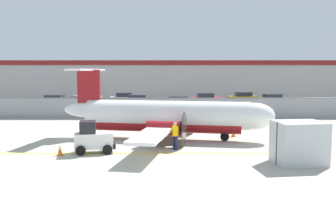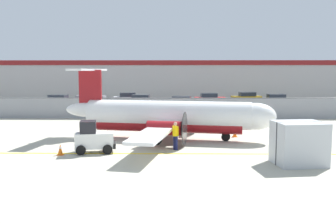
{
  "view_description": "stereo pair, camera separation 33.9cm",
  "coord_description": "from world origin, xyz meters",
  "px_view_note": "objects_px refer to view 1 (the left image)",
  "views": [
    {
      "loc": [
        0.83,
        -19.26,
        4.8
      ],
      "look_at": [
        0.74,
        7.71,
        1.8
      ],
      "focal_mm": 40.0,
      "sensor_mm": 36.0,
      "label": 1
    },
    {
      "loc": [
        1.17,
        -19.26,
        4.8
      ],
      "look_at": [
        0.74,
        7.71,
        1.8
      ],
      "focal_mm": 40.0,
      "sensor_mm": 36.0,
      "label": 2
    }
  ],
  "objects_px": {
    "ground_crew_worker": "(176,134)",
    "parked_car_7": "(274,100)",
    "parked_car_2": "(126,98)",
    "traffic_cone_near_right": "(92,128)",
    "parked_car_1": "(89,97)",
    "parked_car_6": "(244,98)",
    "parked_car_5": "(207,99)",
    "commuter_airplane": "(172,116)",
    "traffic_cone_far_left": "(235,132)",
    "parked_car_3": "(140,101)",
    "parked_car_0": "(55,101)",
    "parked_car_4": "(179,103)",
    "baggage_tug": "(95,138)",
    "traffic_cone_near_left": "(61,150)",
    "cargo_container": "(300,143)"
  },
  "relations": [
    {
      "from": "ground_crew_worker",
      "to": "parked_car_7",
      "type": "distance_m",
      "value": 30.27
    },
    {
      "from": "parked_car_0",
      "to": "parked_car_1",
      "type": "bearing_deg",
      "value": -106.21
    },
    {
      "from": "parked_car_4",
      "to": "parked_car_5",
      "type": "height_order",
      "value": "same"
    },
    {
      "from": "parked_car_1",
      "to": "parked_car_6",
      "type": "relative_size",
      "value": 1.01
    },
    {
      "from": "traffic_cone_far_left",
      "to": "parked_car_3",
      "type": "height_order",
      "value": "parked_car_3"
    },
    {
      "from": "baggage_tug",
      "to": "parked_car_2",
      "type": "height_order",
      "value": "baggage_tug"
    },
    {
      "from": "traffic_cone_far_left",
      "to": "parked_car_2",
      "type": "xyz_separation_m",
      "value": [
        -10.83,
        25.47,
        0.58
      ]
    },
    {
      "from": "parked_car_1",
      "to": "parked_car_2",
      "type": "distance_m",
      "value": 6.21
    },
    {
      "from": "baggage_tug",
      "to": "parked_car_6",
      "type": "relative_size",
      "value": 0.57
    },
    {
      "from": "ground_crew_worker",
      "to": "traffic_cone_far_left",
      "type": "bearing_deg",
      "value": 7.7
    },
    {
      "from": "parked_car_4",
      "to": "parked_car_6",
      "type": "distance_m",
      "value": 12.93
    },
    {
      "from": "commuter_airplane",
      "to": "parked_car_7",
      "type": "bearing_deg",
      "value": 70.06
    },
    {
      "from": "traffic_cone_near_right",
      "to": "parked_car_7",
      "type": "height_order",
      "value": "parked_car_7"
    },
    {
      "from": "ground_crew_worker",
      "to": "traffic_cone_near_left",
      "type": "height_order",
      "value": "ground_crew_worker"
    },
    {
      "from": "ground_crew_worker",
      "to": "parked_car_5",
      "type": "height_order",
      "value": "same"
    },
    {
      "from": "parked_car_0",
      "to": "parked_car_1",
      "type": "relative_size",
      "value": 1.0
    },
    {
      "from": "parked_car_2",
      "to": "traffic_cone_far_left",
      "type": "bearing_deg",
      "value": -74.16
    },
    {
      "from": "baggage_tug",
      "to": "traffic_cone_near_right",
      "type": "distance_m",
      "value": 7.64
    },
    {
      "from": "parked_car_0",
      "to": "parked_car_1",
      "type": "distance_m",
      "value": 7.39
    },
    {
      "from": "baggage_tug",
      "to": "ground_crew_worker",
      "type": "height_order",
      "value": "baggage_tug"
    },
    {
      "from": "commuter_airplane",
      "to": "parked_car_3",
      "type": "height_order",
      "value": "commuter_airplane"
    },
    {
      "from": "traffic_cone_near_left",
      "to": "traffic_cone_far_left",
      "type": "distance_m",
      "value": 12.48
    },
    {
      "from": "traffic_cone_near_right",
      "to": "ground_crew_worker",
      "type": "bearing_deg",
      "value": -45.22
    },
    {
      "from": "ground_crew_worker",
      "to": "parked_car_0",
      "type": "distance_m",
      "value": 29.59
    },
    {
      "from": "baggage_tug",
      "to": "parked_car_7",
      "type": "relative_size",
      "value": 0.59
    },
    {
      "from": "parked_car_6",
      "to": "parked_car_7",
      "type": "xyz_separation_m",
      "value": [
        3.16,
        -4.44,
        0.0
      ]
    },
    {
      "from": "parked_car_3",
      "to": "parked_car_6",
      "type": "distance_m",
      "value": 15.76
    },
    {
      "from": "parked_car_5",
      "to": "traffic_cone_far_left",
      "type": "bearing_deg",
      "value": -93.98
    },
    {
      "from": "ground_crew_worker",
      "to": "traffic_cone_near_left",
      "type": "xyz_separation_m",
      "value": [
        -6.58,
        -1.53,
        -0.64
      ]
    },
    {
      "from": "parked_car_0",
      "to": "parked_car_4",
      "type": "relative_size",
      "value": 1.0
    },
    {
      "from": "parked_car_5",
      "to": "parked_car_7",
      "type": "bearing_deg",
      "value": -15.58
    },
    {
      "from": "parked_car_4",
      "to": "parked_car_5",
      "type": "relative_size",
      "value": 1.02
    },
    {
      "from": "ground_crew_worker",
      "to": "parked_car_2",
      "type": "distance_m",
      "value": 30.68
    },
    {
      "from": "baggage_tug",
      "to": "cargo_container",
      "type": "bearing_deg",
      "value": -22.57
    },
    {
      "from": "baggage_tug",
      "to": "parked_car_1",
      "type": "bearing_deg",
      "value": 93.39
    },
    {
      "from": "commuter_airplane",
      "to": "cargo_container",
      "type": "relative_size",
      "value": 6.06
    },
    {
      "from": "traffic_cone_near_left",
      "to": "parked_car_3",
      "type": "xyz_separation_m",
      "value": [
        2.32,
        27.15,
        0.58
      ]
    },
    {
      "from": "parked_car_1",
      "to": "traffic_cone_near_right",
      "type": "bearing_deg",
      "value": 109.24
    },
    {
      "from": "parked_car_2",
      "to": "parked_car_4",
      "type": "distance_m",
      "value": 10.1
    },
    {
      "from": "parked_car_2",
      "to": "parked_car_3",
      "type": "relative_size",
      "value": 1.02
    },
    {
      "from": "parked_car_0",
      "to": "parked_car_7",
      "type": "height_order",
      "value": "same"
    },
    {
      "from": "traffic_cone_near_right",
      "to": "parked_car_1",
      "type": "relative_size",
      "value": 0.15
    },
    {
      "from": "traffic_cone_near_right",
      "to": "parked_car_2",
      "type": "bearing_deg",
      "value": 89.91
    },
    {
      "from": "commuter_airplane",
      "to": "parked_car_7",
      "type": "distance_m",
      "value": 27.28
    },
    {
      "from": "parked_car_1",
      "to": "parked_car_6",
      "type": "height_order",
      "value": "same"
    },
    {
      "from": "traffic_cone_near_left",
      "to": "parked_car_1",
      "type": "relative_size",
      "value": 0.15
    },
    {
      "from": "parked_car_2",
      "to": "parked_car_3",
      "type": "xyz_separation_m",
      "value": [
        2.23,
        -4.36,
        0.0
      ]
    },
    {
      "from": "cargo_container",
      "to": "traffic_cone_near_left",
      "type": "xyz_separation_m",
      "value": [
        -12.88,
        1.93,
        -0.79
      ]
    },
    {
      "from": "parked_car_6",
      "to": "parked_car_0",
      "type": "bearing_deg",
      "value": 8.39
    },
    {
      "from": "parked_car_7",
      "to": "parked_car_2",
      "type": "bearing_deg",
      "value": 171.85
    }
  ]
}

